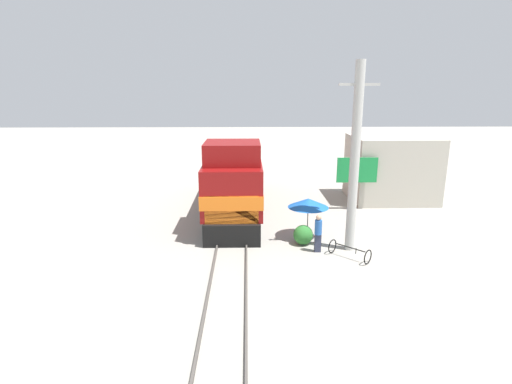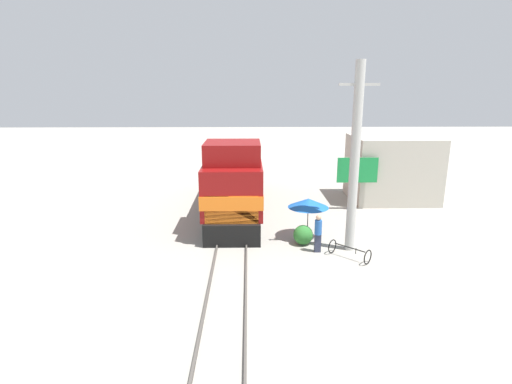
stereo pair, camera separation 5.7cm
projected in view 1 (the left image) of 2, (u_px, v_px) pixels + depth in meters
ground_plane at (233, 231)px, 21.74m from camera, size 120.00×120.00×0.00m
rail_near at (220, 230)px, 21.71m from camera, size 0.08×40.73×0.15m
rail_far at (247, 229)px, 21.74m from camera, size 0.08×40.73×0.15m
locomotive at (235, 179)px, 24.84m from camera, size 3.12×13.05×4.83m
utility_pole at (355, 159)px, 18.19m from camera, size 1.80×0.44×8.75m
vendor_umbrella at (308, 203)px, 20.35m from camera, size 2.09×2.09×2.10m
billboard_sign at (357, 172)px, 24.86m from camera, size 2.53×0.12×3.38m
shrub_cluster at (303, 235)px, 19.80m from camera, size 0.97×0.97×0.97m
person_bystander at (318, 232)px, 18.73m from camera, size 0.34×0.34×1.84m
bicycle at (350, 251)px, 18.16m from camera, size 1.81×1.78×0.67m
building_block_distant at (391, 168)px, 27.46m from camera, size 5.52×4.46×4.39m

